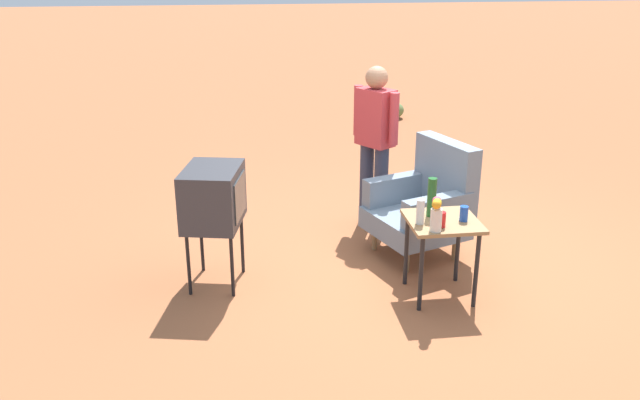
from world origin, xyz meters
The scene contains 11 objects.
ground_plane centered at (0.00, 0.00, 0.00)m, with size 60.00×60.00×0.00m, color #A05B38.
armchair centered at (-0.17, 0.11, 0.50)m, with size 0.98×0.99×1.06m.
side_table centered at (0.66, 0.01, 0.57)m, with size 0.56×0.56×0.67m.
tv_on_stand centered at (0.20, -1.79, 0.78)m, with size 0.68×0.56×1.03m.
person_standing centered at (-0.88, -0.22, 0.94)m, with size 0.49×0.38×1.64m.
bottle_wine_green centered at (0.57, -0.06, 0.83)m, with size 0.07×0.07×0.32m, color #1E5623.
soda_can_red centered at (0.79, -0.04, 0.73)m, with size 0.07×0.07×0.12m, color red.
bottle_short_clear centered at (0.71, -0.19, 0.77)m, with size 0.06×0.06×0.20m, color silver.
soda_can_blue centered at (0.70, 0.17, 0.73)m, with size 0.07×0.07×0.12m, color blue.
flower_vase centered at (0.87, -0.11, 0.82)m, with size 0.15×0.09×0.27m.
shrub_mid centered at (-5.41, 1.09, 0.13)m, with size 0.35×0.35×0.27m, color olive.
Camera 1 is at (5.42, -1.61, 2.69)m, focal length 37.72 mm.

